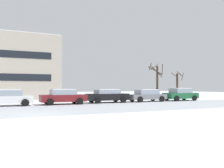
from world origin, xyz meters
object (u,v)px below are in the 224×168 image
(parked_car_white, at_px, (8,98))
(parked_car_gray, at_px, (147,95))
(parked_car_black, at_px, (107,96))
(parked_car_green, at_px, (180,94))
(parked_car_maroon, at_px, (63,97))

(parked_car_white, bearing_deg, parked_car_gray, 0.26)
(parked_car_black, xyz_separation_m, parked_car_green, (9.65, -0.33, 0.04))
(parked_car_white, bearing_deg, parked_car_green, -0.02)
(parked_car_white, relative_size, parked_car_black, 0.91)
(parked_car_maroon, xyz_separation_m, parked_car_green, (14.48, 0.06, 0.03))
(parked_car_white, xyz_separation_m, parked_car_gray, (14.48, 0.07, -0.03))
(parked_car_black, bearing_deg, parked_car_white, -178.07)
(parked_car_white, distance_m, parked_car_green, 19.31)
(parked_car_black, bearing_deg, parked_car_gray, -3.07)
(parked_car_gray, xyz_separation_m, parked_car_green, (4.83, -0.07, 0.06))
(parked_car_black, distance_m, parked_car_gray, 4.83)
(parked_car_maroon, distance_m, parked_car_black, 4.84)
(parked_car_white, height_order, parked_car_black, parked_car_white)
(parked_car_green, bearing_deg, parked_car_gray, 179.14)
(parked_car_maroon, bearing_deg, parked_car_black, 4.65)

